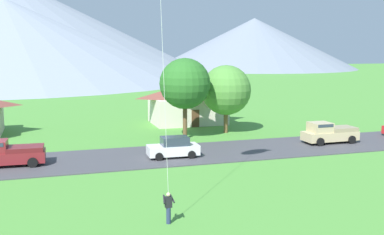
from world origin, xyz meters
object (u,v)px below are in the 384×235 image
tree_center (226,90)px  pickup_truck_maroon_east_side (8,153)px  pickup_truck_sand_west_side (329,133)px  tree_left_of_center (185,84)px  house_left_center (188,103)px  parked_car_white_west_end (173,148)px

tree_center → pickup_truck_maroon_east_side: size_ratio=1.36×
pickup_truck_sand_west_side → pickup_truck_maroon_east_side: size_ratio=0.99×
tree_left_of_center → pickup_truck_sand_west_side: 14.53m
tree_left_of_center → pickup_truck_maroon_east_side: 17.98m
house_left_center → pickup_truck_maroon_east_side: (-19.10, -15.82, -1.42)m
tree_left_of_center → pickup_truck_maroon_east_side: bearing=-157.4°
tree_left_of_center → parked_car_white_west_end: (-3.25, -7.64, -4.61)m
house_left_center → tree_left_of_center: size_ratio=1.13×
tree_left_of_center → tree_center: bearing=20.2°
tree_left_of_center → pickup_truck_sand_west_side: tree_left_of_center is taller
pickup_truck_maroon_east_side → house_left_center: bearing=39.6°
parked_car_white_west_end → pickup_truck_maroon_east_side: size_ratio=0.81×
tree_center → pickup_truck_maroon_east_side: 23.09m
tree_center → parked_car_white_west_end: bearing=-131.2°
house_left_center → tree_center: (2.06, -7.26, 2.06)m
tree_center → parked_car_white_west_end: (-8.32, -9.51, -3.68)m
house_left_center → pickup_truck_sand_west_side: house_left_center is taller
tree_left_of_center → parked_car_white_west_end: bearing=-113.0°
tree_center → parked_car_white_west_end: size_ratio=1.69×
house_left_center → tree_left_of_center: 10.07m
tree_left_of_center → pickup_truck_sand_west_side: size_ratio=1.54×
house_left_center → pickup_truck_sand_west_side: bearing=-59.2°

